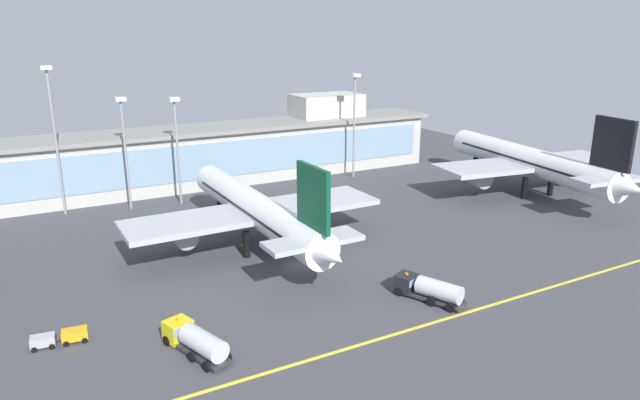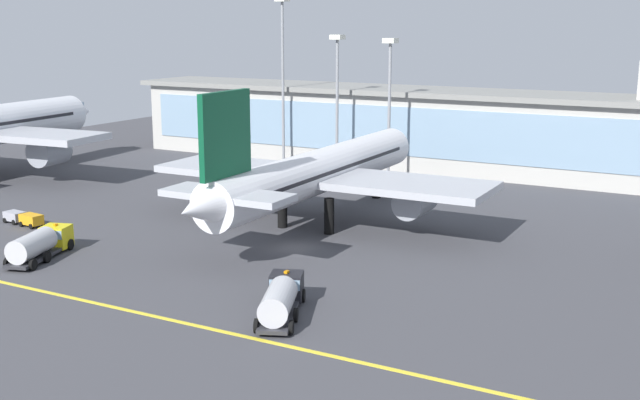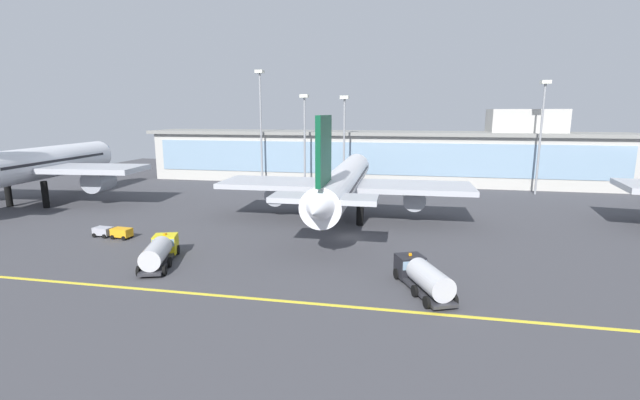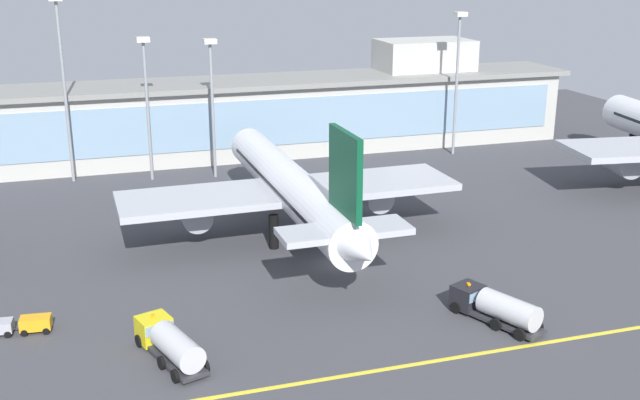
# 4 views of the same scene
# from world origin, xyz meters

# --- Properties ---
(ground_plane) EXTENTS (180.00, 180.00, 0.00)m
(ground_plane) POSITION_xyz_m (0.00, 0.00, 0.00)
(ground_plane) COLOR #424247
(taxiway_centreline_stripe) EXTENTS (144.00, 0.50, 0.01)m
(taxiway_centreline_stripe) POSITION_xyz_m (0.00, -22.00, 0.01)
(taxiway_centreline_stripe) COLOR yellow
(taxiway_centreline_stripe) RESTS_ON ground
(terminal_building) EXTENTS (114.64, 14.00, 17.51)m
(terminal_building) POSITION_xyz_m (1.80, 50.02, 6.68)
(terminal_building) COLOR beige
(terminal_building) RESTS_ON ground
(airliner_near_right) EXTENTS (39.39, 49.59, 16.42)m
(airliner_near_right) POSITION_xyz_m (-2.41, 9.59, 5.99)
(airliner_near_right) COLOR black
(airliner_near_right) RESTS_ON ground
(fuel_tanker_truck) EXTENTS (5.27, 9.35, 2.90)m
(fuel_tanker_truck) POSITION_xyz_m (-19.56, -14.99, 1.51)
(fuel_tanker_truck) COLOR black
(fuel_tanker_truck) RESTS_ON ground
(baggage_tug_near) EXTENTS (5.86, 9.27, 2.90)m
(baggage_tug_near) POSITION_xyz_m (9.10, -16.97, 1.51)
(baggage_tug_near) COLOR black
(baggage_tug_near) RESTS_ON ground
(service_truck_far) EXTENTS (5.73, 2.25, 1.40)m
(service_truck_far) POSITION_xyz_m (-31.58, -6.65, 0.79)
(service_truck_far) COLOR black
(service_truck_far) RESTS_ON ground
(apron_light_mast_west) EXTENTS (1.80, 1.80, 20.67)m
(apron_light_mast_west) POSITION_xyz_m (-15.58, 39.12, 13.81)
(apron_light_mast_west) COLOR gray
(apron_light_mast_west) RESTS_ON ground
(apron_light_mast_centre) EXTENTS (1.80, 1.80, 26.29)m
(apron_light_mast_centre) POSITION_xyz_m (-26.66, 41.66, 16.92)
(apron_light_mast_centre) COLOR gray
(apron_light_mast_centre) RESTS_ON ground
(apron_light_mast_east) EXTENTS (1.80, 1.80, 20.28)m
(apron_light_mast_east) POSITION_xyz_m (-6.44, 37.78, 13.59)
(apron_light_mast_east) COLOR gray
(apron_light_mast_east) RESTS_ON ground
(apron_light_mast_far_east) EXTENTS (1.80, 1.80, 23.04)m
(apron_light_mast_far_east) POSITION_xyz_m (33.67, 39.68, 15.13)
(apron_light_mast_far_east) COLOR gray
(apron_light_mast_far_east) RESTS_ON ground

